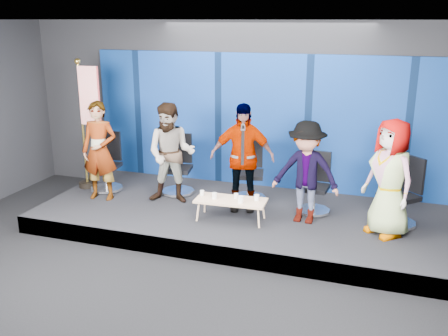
{
  "coord_description": "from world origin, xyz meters",
  "views": [
    {
      "loc": [
        2.32,
        -5.33,
        3.52
      ],
      "look_at": [
        -0.27,
        2.4,
        1.07
      ],
      "focal_mm": 40.0,
      "sensor_mm": 36.0,
      "label": 1
    }
  ],
  "objects_px": {
    "mug_a": "(202,193)",
    "panelist_e": "(390,178)",
    "panelist_a": "(100,151)",
    "mug_c": "(236,196)",
    "panelist_d": "(306,172)",
    "chair_c": "(249,179)",
    "flag_stand": "(88,122)",
    "panelist_c": "(242,157)",
    "panelist_b": "(171,154)",
    "chair_d": "(315,193)",
    "mug_d": "(241,200)",
    "coffee_table": "(231,201)",
    "chair_b": "(178,174)",
    "mug_b": "(214,196)",
    "chair_e": "(401,203)",
    "mug_e": "(257,198)",
    "chair_a": "(107,171)"
  },
  "relations": [
    {
      "from": "panelist_e",
      "to": "mug_b",
      "type": "distance_m",
      "value": 2.78
    },
    {
      "from": "chair_b",
      "to": "chair_c",
      "type": "relative_size",
      "value": 0.97
    },
    {
      "from": "panelist_b",
      "to": "chair_e",
      "type": "relative_size",
      "value": 1.62
    },
    {
      "from": "chair_c",
      "to": "panelist_c",
      "type": "relative_size",
      "value": 0.62
    },
    {
      "from": "chair_e",
      "to": "panelist_d",
      "type": "bearing_deg",
      "value": -122.37
    },
    {
      "from": "coffee_table",
      "to": "chair_b",
      "type": "bearing_deg",
      "value": 144.21
    },
    {
      "from": "panelist_d",
      "to": "mug_b",
      "type": "distance_m",
      "value": 1.54
    },
    {
      "from": "mug_e",
      "to": "panelist_a",
      "type": "bearing_deg",
      "value": 177.21
    },
    {
      "from": "coffee_table",
      "to": "chair_e",
      "type": "bearing_deg",
      "value": 14.5
    },
    {
      "from": "panelist_b",
      "to": "mug_c",
      "type": "distance_m",
      "value": 1.5
    },
    {
      "from": "panelist_a",
      "to": "mug_c",
      "type": "distance_m",
      "value": 2.71
    },
    {
      "from": "chair_c",
      "to": "flag_stand",
      "type": "xyz_separation_m",
      "value": [
        -3.11,
        -0.35,
        0.95
      ]
    },
    {
      "from": "panelist_a",
      "to": "mug_d",
      "type": "distance_m",
      "value": 2.85
    },
    {
      "from": "chair_e",
      "to": "panelist_e",
      "type": "xyz_separation_m",
      "value": [
        -0.21,
        -0.46,
        0.54
      ]
    },
    {
      "from": "chair_d",
      "to": "mug_d",
      "type": "bearing_deg",
      "value": -134.35
    },
    {
      "from": "mug_d",
      "to": "flag_stand",
      "type": "distance_m",
      "value": 3.52
    },
    {
      "from": "chair_b",
      "to": "mug_d",
      "type": "bearing_deg",
      "value": -44.53
    },
    {
      "from": "flag_stand",
      "to": "panelist_e",
      "type": "bearing_deg",
      "value": -6.47
    },
    {
      "from": "panelist_a",
      "to": "chair_b",
      "type": "bearing_deg",
      "value": 24.85
    },
    {
      "from": "chair_e",
      "to": "flag_stand",
      "type": "xyz_separation_m",
      "value": [
        -5.76,
        0.02,
        0.96
      ]
    },
    {
      "from": "coffee_table",
      "to": "chair_a",
      "type": "bearing_deg",
      "value": 165.38
    },
    {
      "from": "panelist_d",
      "to": "panelist_c",
      "type": "bearing_deg",
      "value": 173.87
    },
    {
      "from": "flag_stand",
      "to": "chair_e",
      "type": "bearing_deg",
      "value": -1.73
    },
    {
      "from": "chair_d",
      "to": "coffee_table",
      "type": "relative_size",
      "value": 0.88
    },
    {
      "from": "chair_a",
      "to": "mug_e",
      "type": "xyz_separation_m",
      "value": [
        3.18,
        -0.62,
        0.04
      ]
    },
    {
      "from": "chair_d",
      "to": "panelist_e",
      "type": "distance_m",
      "value": 1.45
    },
    {
      "from": "chair_a",
      "to": "panelist_d",
      "type": "bearing_deg",
      "value": -12.27
    },
    {
      "from": "panelist_b",
      "to": "mug_b",
      "type": "relative_size",
      "value": 18.2
    },
    {
      "from": "chair_c",
      "to": "panelist_a",
      "type": "bearing_deg",
      "value": -175.35
    },
    {
      "from": "chair_d",
      "to": "mug_b",
      "type": "relative_size",
      "value": 10.42
    },
    {
      "from": "panelist_b",
      "to": "mug_b",
      "type": "bearing_deg",
      "value": -37.92
    },
    {
      "from": "mug_a",
      "to": "flag_stand",
      "type": "bearing_deg",
      "value": 165.61
    },
    {
      "from": "panelist_c",
      "to": "panelist_b",
      "type": "bearing_deg",
      "value": 169.92
    },
    {
      "from": "panelist_d",
      "to": "mug_c",
      "type": "relative_size",
      "value": 19.71
    },
    {
      "from": "panelist_a",
      "to": "chair_b",
      "type": "distance_m",
      "value": 1.53
    },
    {
      "from": "chair_e",
      "to": "mug_e",
      "type": "distance_m",
      "value": 2.32
    },
    {
      "from": "chair_b",
      "to": "mug_a",
      "type": "xyz_separation_m",
      "value": [
        0.85,
        -0.94,
        0.03
      ]
    },
    {
      "from": "panelist_b",
      "to": "panelist_a",
      "type": "bearing_deg",
      "value": -179.45
    },
    {
      "from": "chair_b",
      "to": "mug_e",
      "type": "distance_m",
      "value": 2.0
    },
    {
      "from": "mug_a",
      "to": "panelist_e",
      "type": "bearing_deg",
      "value": 3.43
    },
    {
      "from": "chair_d",
      "to": "flag_stand",
      "type": "relative_size",
      "value": 0.41
    },
    {
      "from": "panelist_b",
      "to": "chair_b",
      "type": "bearing_deg",
      "value": 90.91
    },
    {
      "from": "chair_c",
      "to": "mug_e",
      "type": "xyz_separation_m",
      "value": [
        0.4,
        -0.96,
        0.03
      ]
    },
    {
      "from": "coffee_table",
      "to": "flag_stand",
      "type": "height_order",
      "value": "flag_stand"
    },
    {
      "from": "chair_a",
      "to": "panelist_a",
      "type": "xyz_separation_m",
      "value": [
        0.18,
        -0.48,
        0.54
      ]
    },
    {
      "from": "chair_b",
      "to": "panelist_b",
      "type": "height_order",
      "value": "panelist_b"
    },
    {
      "from": "coffee_table",
      "to": "mug_c",
      "type": "relative_size",
      "value": 13.88
    },
    {
      "from": "chair_b",
      "to": "mug_b",
      "type": "bearing_deg",
      "value": -53.14
    },
    {
      "from": "panelist_d",
      "to": "mug_a",
      "type": "bearing_deg",
      "value": -165.77
    },
    {
      "from": "panelist_d",
      "to": "panelist_e",
      "type": "xyz_separation_m",
      "value": [
        1.28,
        -0.1,
        0.07
      ]
    }
  ]
}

